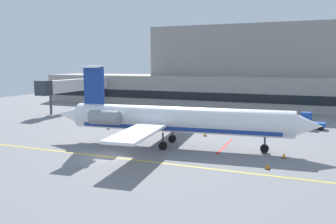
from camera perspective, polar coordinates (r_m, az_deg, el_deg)
name	(u,v)px	position (r m, az deg, el deg)	size (l,w,h in m)	color
ground	(106,158)	(35.99, -10.17, -7.36)	(120.00, 120.00, 0.11)	slate
terminal_building	(217,76)	(79.47, 8.06, 5.91)	(76.34, 14.49, 17.62)	gray
jet_bridge_west	(74,86)	(72.90, -15.12, 4.21)	(2.40, 21.04, 6.30)	silver
regional_jet	(173,119)	(39.29, 0.86, -1.23)	(30.74, 22.65, 9.08)	white
baggage_tug	(310,121)	(54.49, 22.23, -1.43)	(3.56, 2.29, 2.34)	#1E4CB2
pushback_tractor	(197,122)	(51.06, 4.73, -1.63)	(4.35, 2.76, 1.88)	#E5B20C
belt_loader	(111,114)	(59.42, -9.39, -0.25)	(3.50, 3.59, 2.19)	silver
safety_cone_alpha	(284,156)	(36.86, 18.43, -6.80)	(0.47, 0.47, 0.55)	orange
safety_cone_bravo	(268,166)	(32.76, 15.99, -8.56)	(0.47, 0.47, 0.55)	orange
safety_cone_charlie	(108,127)	(50.76, -9.76, -2.51)	(0.47, 0.47, 0.55)	orange
safety_cone_delta	(205,134)	(45.60, 6.09, -3.63)	(0.47, 0.47, 0.55)	orange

